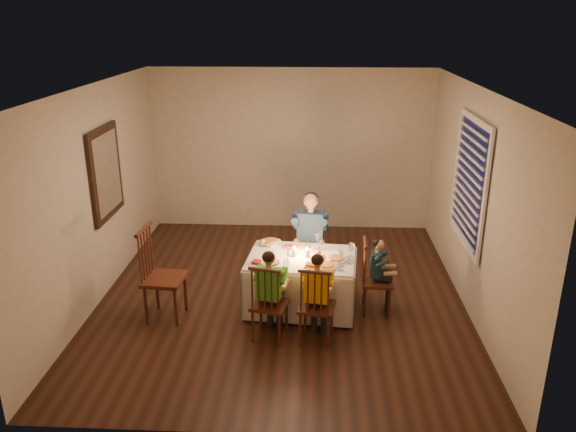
{
  "coord_description": "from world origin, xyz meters",
  "views": [
    {
      "loc": [
        0.4,
        -6.34,
        3.37
      ],
      "look_at": [
        0.07,
        0.15,
        1.02
      ],
      "focal_mm": 35.0,
      "sensor_mm": 36.0,
      "label": 1
    }
  ],
  "objects_px": {
    "child_green": "(270,337)",
    "dining_table": "(301,272)",
    "chair_near_right": "(316,339)",
    "serving_bowl": "(270,243)",
    "child_teal": "(375,311)",
    "chair_extra": "(168,317)",
    "chair_adult": "(310,281)",
    "chair_near_left": "(270,337)",
    "child_yellow": "(316,339)",
    "chair_end": "(375,311)",
    "adult": "(310,281)"
  },
  "relations": [
    {
      "from": "chair_adult",
      "to": "adult",
      "type": "height_order",
      "value": "adult"
    },
    {
      "from": "chair_near_left",
      "to": "chair_near_right",
      "type": "bearing_deg",
      "value": -170.25
    },
    {
      "from": "chair_end",
      "to": "chair_near_right",
      "type": "bearing_deg",
      "value": 135.15
    },
    {
      "from": "chair_near_right",
      "to": "child_yellow",
      "type": "height_order",
      "value": "child_yellow"
    },
    {
      "from": "child_yellow",
      "to": "serving_bowl",
      "type": "relative_size",
      "value": 4.49
    },
    {
      "from": "chair_end",
      "to": "serving_bowl",
      "type": "bearing_deg",
      "value": 75.34
    },
    {
      "from": "dining_table",
      "to": "child_yellow",
      "type": "relative_size",
      "value": 1.32
    },
    {
      "from": "chair_near_left",
      "to": "child_teal",
      "type": "height_order",
      "value": "child_teal"
    },
    {
      "from": "chair_end",
      "to": "chair_extra",
      "type": "bearing_deg",
      "value": 98.65
    },
    {
      "from": "chair_extra",
      "to": "dining_table",
      "type": "bearing_deg",
      "value": -74.13
    },
    {
      "from": "chair_adult",
      "to": "chair_near_right",
      "type": "height_order",
      "value": "same"
    },
    {
      "from": "child_green",
      "to": "chair_end",
      "type": "bearing_deg",
      "value": -140.38
    },
    {
      "from": "chair_near_right",
      "to": "serving_bowl",
      "type": "xyz_separation_m",
      "value": [
        -0.58,
        1.06,
        0.69
      ]
    },
    {
      "from": "chair_extra",
      "to": "chair_near_left",
      "type": "bearing_deg",
      "value": -102.33
    },
    {
      "from": "chair_near_right",
      "to": "chair_extra",
      "type": "distance_m",
      "value": 1.8
    },
    {
      "from": "chair_near_left",
      "to": "child_yellow",
      "type": "relative_size",
      "value": 0.88
    },
    {
      "from": "chair_near_left",
      "to": "child_green",
      "type": "relative_size",
      "value": 0.87
    },
    {
      "from": "dining_table",
      "to": "child_teal",
      "type": "relative_size",
      "value": 1.46
    },
    {
      "from": "chair_end",
      "to": "chair_extra",
      "type": "height_order",
      "value": "chair_extra"
    },
    {
      "from": "dining_table",
      "to": "chair_near_right",
      "type": "xyz_separation_m",
      "value": [
        0.18,
        -0.72,
        -0.47
      ]
    },
    {
      "from": "chair_near_left",
      "to": "child_teal",
      "type": "xyz_separation_m",
      "value": [
        1.22,
        0.63,
        0.0
      ]
    },
    {
      "from": "chair_end",
      "to": "child_green",
      "type": "relative_size",
      "value": 0.87
    },
    {
      "from": "chair_adult",
      "to": "child_teal",
      "type": "distance_m",
      "value": 1.11
    },
    {
      "from": "child_yellow",
      "to": "child_green",
      "type": "bearing_deg",
      "value": 6.49
    },
    {
      "from": "child_green",
      "to": "child_teal",
      "type": "relative_size",
      "value": 1.12
    },
    {
      "from": "chair_adult",
      "to": "child_yellow",
      "type": "distance_m",
      "value": 1.42
    },
    {
      "from": "adult",
      "to": "child_teal",
      "type": "relative_size",
      "value": 1.33
    },
    {
      "from": "chair_near_right",
      "to": "child_green",
      "type": "distance_m",
      "value": 0.51
    },
    {
      "from": "chair_adult",
      "to": "chair_extra",
      "type": "height_order",
      "value": "chair_extra"
    },
    {
      "from": "chair_near_right",
      "to": "child_teal",
      "type": "height_order",
      "value": "child_teal"
    },
    {
      "from": "chair_near_right",
      "to": "chair_end",
      "type": "relative_size",
      "value": 1.0
    },
    {
      "from": "child_yellow",
      "to": "chair_extra",
      "type": "bearing_deg",
      "value": -3.54
    },
    {
      "from": "chair_extra",
      "to": "serving_bowl",
      "type": "relative_size",
      "value": 4.89
    },
    {
      "from": "child_yellow",
      "to": "child_teal",
      "type": "bearing_deg",
      "value": -128.42
    },
    {
      "from": "chair_near_left",
      "to": "chair_extra",
      "type": "height_order",
      "value": "chair_extra"
    },
    {
      "from": "chair_adult",
      "to": "adult",
      "type": "relative_size",
      "value": 0.73
    },
    {
      "from": "dining_table",
      "to": "chair_near_left",
      "type": "xyz_separation_m",
      "value": [
        -0.32,
        -0.69,
        -0.47
      ]
    },
    {
      "from": "chair_end",
      "to": "child_teal",
      "type": "height_order",
      "value": "child_teal"
    },
    {
      "from": "chair_adult",
      "to": "dining_table",
      "type": "bearing_deg",
      "value": -92.5
    },
    {
      "from": "dining_table",
      "to": "chair_extra",
      "type": "height_order",
      "value": "dining_table"
    },
    {
      "from": "serving_bowl",
      "to": "chair_adult",
      "type": "bearing_deg",
      "value": 36.34
    },
    {
      "from": "child_yellow",
      "to": "child_teal",
      "type": "distance_m",
      "value": 0.96
    },
    {
      "from": "chair_end",
      "to": "child_teal",
      "type": "xyz_separation_m",
      "value": [
        0.0,
        0.0,
        0.0
      ]
    },
    {
      "from": "child_teal",
      "to": "adult",
      "type": "bearing_deg",
      "value": 49.2
    },
    {
      "from": "dining_table",
      "to": "chair_extra",
      "type": "distance_m",
      "value": 1.67
    },
    {
      "from": "chair_near_right",
      "to": "serving_bowl",
      "type": "height_order",
      "value": "serving_bowl"
    },
    {
      "from": "chair_adult",
      "to": "chair_end",
      "type": "xyz_separation_m",
      "value": [
        0.8,
        -0.76,
        0.0
      ]
    },
    {
      "from": "adult",
      "to": "serving_bowl",
      "type": "relative_size",
      "value": 5.38
    },
    {
      "from": "serving_bowl",
      "to": "child_green",
      "type": "bearing_deg",
      "value": -86.04
    },
    {
      "from": "child_green",
      "to": "dining_table",
      "type": "bearing_deg",
      "value": -102.63
    }
  ]
}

